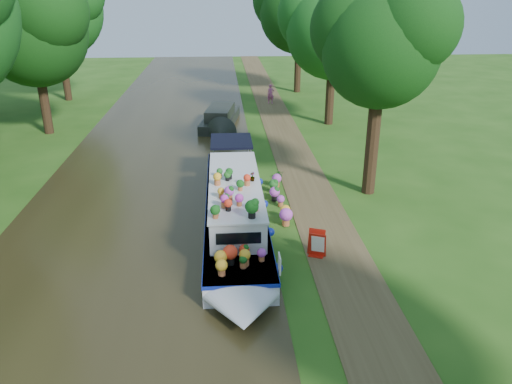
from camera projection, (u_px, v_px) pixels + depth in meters
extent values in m
plane|color=#254F13|center=(293.00, 224.00, 19.38)|extent=(100.00, 100.00, 0.00)
cube|color=black|center=(137.00, 229.00, 18.98)|extent=(10.00, 100.00, 0.02)
cube|color=#4C3F23|center=(324.00, 223.00, 19.45)|extent=(2.20, 100.00, 0.03)
cube|color=silver|center=(235.00, 209.00, 19.72)|extent=(2.20, 12.00, 0.75)
cube|color=#102394|center=(235.00, 202.00, 19.60)|extent=(2.24, 12.04, 0.12)
cube|color=silver|center=(235.00, 196.00, 18.64)|extent=(1.80, 7.00, 1.05)
cube|color=silver|center=(235.00, 183.00, 18.43)|extent=(1.90, 7.10, 0.06)
cube|color=black|center=(259.00, 194.00, 18.67)|extent=(0.03, 6.40, 0.38)
cube|color=black|center=(210.00, 195.00, 18.55)|extent=(0.03, 6.40, 0.38)
cube|color=black|center=(231.00, 141.00, 23.10)|extent=(1.90, 2.40, 0.10)
cube|color=white|center=(279.00, 264.00, 14.56)|extent=(0.04, 0.45, 0.55)
imported|color=#134A17|center=(227.00, 206.00, 15.96)|extent=(0.15, 0.21, 0.37)
imported|color=#134A17|center=(252.00, 177.00, 18.44)|extent=(0.27, 0.27, 0.34)
cylinder|color=black|center=(372.00, 144.00, 21.52)|extent=(0.56, 0.56, 4.55)
sphere|color=black|center=(381.00, 49.00, 20.01)|extent=(4.80, 4.80, 4.80)
sphere|color=black|center=(414.00, 25.00, 19.04)|extent=(3.60, 3.60, 3.60)
sphere|color=black|center=(356.00, 29.00, 20.45)|extent=(3.84, 3.84, 3.84)
cylinder|color=black|center=(330.00, 95.00, 32.76)|extent=(0.56, 0.56, 3.85)
sphere|color=#134A17|center=(334.00, 31.00, 31.22)|extent=(6.00, 6.00, 6.00)
sphere|color=#134A17|center=(358.00, 11.00, 30.01)|extent=(4.50, 4.50, 4.50)
sphere|color=#134A17|center=(315.00, 15.00, 31.77)|extent=(4.80, 4.80, 4.80)
cylinder|color=black|center=(298.00, 67.00, 42.80)|extent=(0.56, 0.56, 4.20)
sphere|color=black|center=(299.00, 13.00, 41.11)|extent=(6.60, 6.60, 6.60)
sphere|color=black|center=(284.00, 0.00, 41.72)|extent=(5.28, 5.28, 5.28)
cylinder|color=black|center=(45.00, 103.00, 30.65)|extent=(0.56, 0.56, 3.85)
sphere|color=black|center=(33.00, 33.00, 29.08)|extent=(6.20, 6.20, 6.20)
sphere|color=black|center=(47.00, 11.00, 27.83)|extent=(4.65, 4.65, 4.65)
sphere|color=black|center=(18.00, 15.00, 29.66)|extent=(4.96, 4.96, 4.96)
cylinder|color=black|center=(65.00, 73.00, 39.67)|extent=(0.56, 0.56, 4.38)
sphere|color=#134A17|center=(56.00, 11.00, 37.89)|extent=(7.00, 7.00, 7.00)
cube|color=black|center=(220.00, 120.00, 33.18)|extent=(2.81, 6.17, 0.59)
cube|color=black|center=(220.00, 112.00, 32.47)|extent=(2.02, 3.66, 0.69)
cube|color=#B51A0C|center=(316.00, 255.00, 17.11)|extent=(0.62, 0.57, 0.03)
cube|color=#B51A0C|center=(318.00, 245.00, 16.83)|extent=(0.61, 0.42, 0.90)
cube|color=#B51A0C|center=(316.00, 242.00, 17.04)|extent=(0.61, 0.42, 0.90)
cube|color=white|center=(318.00, 244.00, 16.78)|extent=(0.46, 0.30, 0.63)
imported|color=#E15CA3|center=(271.00, 94.00, 38.91)|extent=(0.54, 0.35, 1.48)
imported|color=#1B5A1B|center=(280.00, 174.00, 23.91)|extent=(0.40, 0.35, 0.43)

